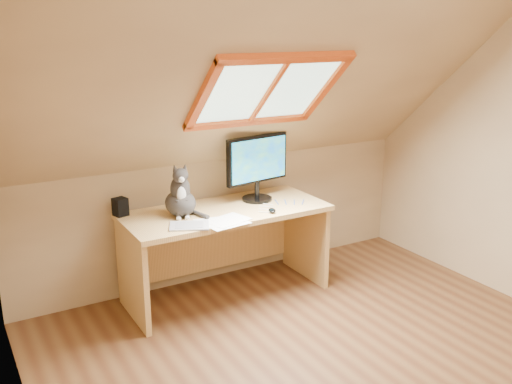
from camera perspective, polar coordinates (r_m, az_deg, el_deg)
ground at (r=3.66m, az=9.88°, el=-17.85°), size 3.50×3.50×0.00m
room_shell at (r=3.03m, az=12.30°, el=4.30°), size 3.52×3.52×2.41m
desk at (r=4.44m, az=-3.46°, el=-4.20°), size 1.55×0.68×0.71m
monitor at (r=4.45m, az=0.14°, el=2.85°), size 0.56×0.24×0.52m
cat at (r=4.15m, az=-7.57°, el=-0.51°), size 0.28×0.31×0.40m
desk_speaker at (r=4.26m, az=-13.42°, el=-1.46°), size 0.11×0.11×0.13m
graphics_tablet at (r=3.97m, az=-6.68°, el=-3.37°), size 0.32×0.29×0.01m
mouse at (r=4.23m, az=1.62°, el=-1.87°), size 0.08×0.11×0.03m
papers at (r=4.03m, az=-3.41°, el=-3.03°), size 0.35×0.30×0.01m
cables at (r=4.41m, az=2.51°, el=-1.24°), size 0.51×0.26×0.01m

